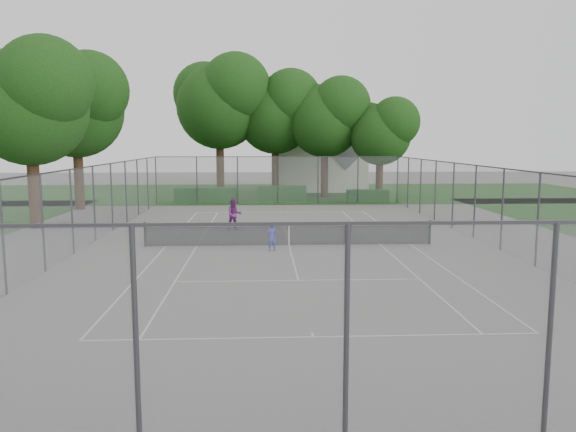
{
  "coord_description": "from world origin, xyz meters",
  "views": [
    {
      "loc": [
        -1.2,
        -24.73,
        4.64
      ],
      "look_at": [
        0.0,
        1.0,
        1.2
      ],
      "focal_mm": 35.0,
      "sensor_mm": 36.0,
      "label": 1
    }
  ],
  "objects_px": {
    "house": "(320,147)",
    "woman_player": "(234,214)",
    "girl_player": "(272,237)",
    "tennis_net": "(289,234)"
  },
  "relations": [
    {
      "from": "girl_player",
      "to": "house",
      "type": "bearing_deg",
      "value": -117.28
    },
    {
      "from": "house",
      "to": "woman_player",
      "type": "bearing_deg",
      "value": -106.21
    },
    {
      "from": "tennis_net",
      "to": "house",
      "type": "xyz_separation_m",
      "value": [
        4.37,
        28.64,
        3.59
      ]
    },
    {
      "from": "tennis_net",
      "to": "girl_player",
      "type": "bearing_deg",
      "value": -123.75
    },
    {
      "from": "house",
      "to": "girl_player",
      "type": "bearing_deg",
      "value": -99.82
    },
    {
      "from": "tennis_net",
      "to": "house",
      "type": "bearing_deg",
      "value": 81.33
    },
    {
      "from": "woman_player",
      "to": "tennis_net",
      "type": "bearing_deg",
      "value": -73.63
    },
    {
      "from": "house",
      "to": "woman_player",
      "type": "relative_size",
      "value": 6.09
    },
    {
      "from": "girl_player",
      "to": "woman_player",
      "type": "distance_m",
      "value": 5.99
    },
    {
      "from": "tennis_net",
      "to": "girl_player",
      "type": "height_order",
      "value": "girl_player"
    }
  ]
}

